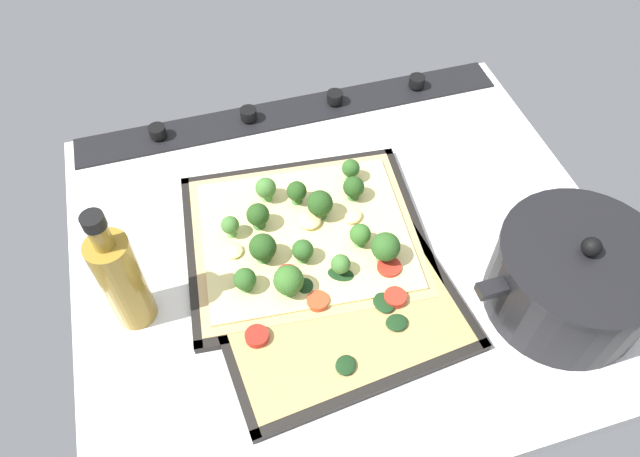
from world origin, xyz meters
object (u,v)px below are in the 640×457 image
Objects in this scene: baking_tray_front at (305,240)px; baking_tray_back at (337,310)px; oil_bottle at (121,279)px; veggie_pizza_back at (337,307)px; cooking_pot at (572,278)px; broccoli_pizza at (306,234)px.

baking_tray_back is (-0.91, 12.30, 0.01)cm from baking_tray_front.
oil_bottle is (24.45, 5.11, 7.95)cm from baking_tray_front.
veggie_pizza_back reaches higher than baking_tray_front.
baking_tray_front is 35.92cm from cooking_pot.
oil_bottle is at bearing -14.49° from cooking_pot.
cooking_pot reaches higher than veggie_pizza_back.
baking_tray_back is at bearing 94.28° from broccoli_pizza.
broccoli_pizza is 1.08× the size of veggie_pizza_back.
veggie_pizza_back is at bearing 94.57° from baking_tray_front.
cooking_pot is (-29.01, 6.86, 5.25)cm from baking_tray_back.
broccoli_pizza is at bearing -85.36° from veggie_pizza_back.
veggie_pizza_back is 27.39cm from oil_bottle.
oil_bottle reaches higher than veggie_pizza_back.
veggie_pizza_back is at bearing 94.64° from broccoli_pizza.
oil_bottle is at bearing 10.95° from broccoli_pizza.
veggie_pizza_back is 30.11cm from cooking_pot.
veggie_pizza_back is 1.53× the size of oil_bottle.
cooking_pot is at bearing 166.51° from veggie_pizza_back.
baking_tray_front is 1.07× the size of baking_tray_back.
cooking_pot is (-29.91, 18.79, 3.47)cm from broccoli_pizza.
oil_bottle is (54.37, -14.05, 2.69)cm from cooking_pot.
cooking_pot reaches higher than baking_tray_back.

